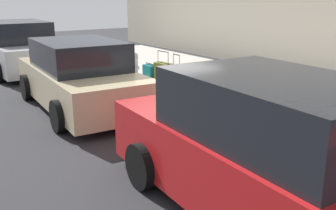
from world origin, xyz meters
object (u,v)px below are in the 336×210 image
suitcase_black_0 (307,124)px  suitcase_olive_9 (163,76)px  suitcase_olive_2 (262,112)px  suitcase_navy_6 (204,86)px  parked_car_beige_1 (80,77)px  fire_hydrant (135,65)px  suitcase_maroon_1 (287,113)px  suitcase_red_5 (215,93)px  suitcase_silver_4 (232,97)px  suitcase_maroon_8 (176,79)px  suitcase_teal_3 (246,104)px  parked_car_red_0 (274,157)px  suitcase_teal_10 (150,75)px  parked_car_silver_2 (19,48)px  bollard_post (118,62)px  suitcase_black_7 (187,82)px

suitcase_black_0 → suitcase_olive_9: 4.47m
suitcase_olive_2 → suitcase_navy_6: 1.94m
parked_car_beige_1 → fire_hydrant: bearing=-56.5°
suitcase_maroon_1 → suitcase_red_5: (1.89, 0.06, -0.01)m
suitcase_olive_9 → suitcase_silver_4: bearing=-179.0°
suitcase_silver_4 → suitcase_navy_6: 0.98m
suitcase_olive_2 → suitcase_silver_4: 0.97m
suitcase_olive_2 → suitcase_maroon_8: suitcase_maroon_8 is taller
suitcase_teal_3 → suitcase_silver_4: suitcase_silver_4 is taller
suitcase_maroon_1 → suitcase_red_5: suitcase_maroon_1 is taller
suitcase_olive_2 → parked_car_red_0: 3.12m
suitcase_black_0 → suitcase_navy_6: size_ratio=0.96×
suitcase_teal_10 → parked_car_red_0: bearing=160.5°
suitcase_olive_2 → suitcase_teal_3: 0.48m
suitcase_olive_9 → fire_hydrant: suitcase_olive_9 is taller
suitcase_black_0 → fire_hydrant: bearing=-0.3°
suitcase_maroon_8 → suitcase_olive_9: 0.51m
suitcase_black_0 → suitcase_maroon_1: bearing=-8.8°
suitcase_navy_6 → parked_car_red_0: 4.74m
suitcase_black_0 → suitcase_navy_6: bearing=-1.9°
parked_car_red_0 → suitcase_navy_6: bearing=-29.8°
suitcase_olive_2 → suitcase_olive_9: (3.50, -0.06, 0.08)m
parked_car_silver_2 → suitcase_red_5: bearing=-163.1°
suitcase_maroon_8 → bollard_post: bearing=4.1°
suitcase_red_5 → fire_hydrant: (3.60, -0.02, 0.08)m
suitcase_red_5 → suitcase_black_0: bearing=179.6°
suitcase_teal_3 → suitcase_olive_9: (3.02, -0.03, 0.05)m
parked_car_red_0 → suitcase_silver_4: bearing=-36.4°
suitcase_maroon_8 → parked_car_silver_2: 6.35m
suitcase_red_5 → parked_car_silver_2: 7.81m
bollard_post → suitcase_olive_2: bearing=-179.3°
bollard_post → suitcase_red_5: bearing=-178.2°
suitcase_maroon_1 → suitcase_navy_6: 2.40m
bollard_post → suitcase_teal_10: bearing=-177.6°
suitcase_olive_9 → parked_car_beige_1: 2.28m
fire_hydrant → parked_car_red_0: 7.56m
suitcase_black_0 → parked_car_silver_2: parked_car_silver_2 is taller
suitcase_olive_2 → bollard_post: bollard_post is taller
suitcase_silver_4 → suitcase_navy_6: size_ratio=1.18×
suitcase_maroon_1 → suitcase_olive_2: bearing=15.2°
bollard_post → suitcase_teal_3: bearing=-178.9°
suitcase_navy_6 → fire_hydrant: bearing=1.2°
suitcase_silver_4 → suitcase_maroon_8: (2.04, -0.02, 0.03)m
suitcase_maroon_1 → suitcase_olive_2: 0.49m
suitcase_navy_6 → bollard_post: suitcase_navy_6 is taller
suitcase_olive_2 → parked_car_red_0: size_ratio=0.16×
suitcase_navy_6 → suitcase_black_7: suitcase_navy_6 is taller
suitcase_maroon_1 → suitcase_black_0: bearing=171.2°
suitcase_maroon_1 → suitcase_teal_10: 4.51m
suitcase_olive_2 → suitcase_red_5: suitcase_olive_2 is taller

